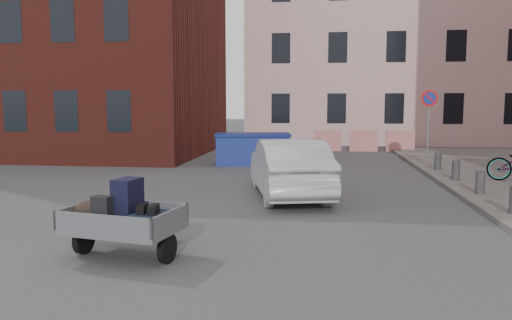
# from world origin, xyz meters

# --- Properties ---
(ground) EXTENTS (120.00, 120.00, 0.00)m
(ground) POSITION_xyz_m (0.00, 0.00, 0.00)
(ground) COLOR #38383A
(ground) RESTS_ON ground
(building_pink) EXTENTS (16.00, 8.00, 14.00)m
(building_pink) POSITION_xyz_m (6.00, 22.00, 7.00)
(building_pink) COLOR #D5A5A4
(building_pink) RESTS_ON ground
(no_parking_sign) EXTENTS (0.60, 0.09, 2.65)m
(no_parking_sign) POSITION_xyz_m (6.00, 9.48, 2.01)
(no_parking_sign) COLOR gray
(no_parking_sign) RESTS_ON sidewalk
(bollards) EXTENTS (0.22, 9.02, 0.55)m
(bollards) POSITION_xyz_m (6.00, 3.40, 0.40)
(bollards) COLOR #3A3A3D
(bollards) RESTS_ON sidewalk
(barriers) EXTENTS (4.70, 0.18, 1.00)m
(barriers) POSITION_xyz_m (4.20, 15.00, 0.50)
(barriers) COLOR red
(barriers) RESTS_ON ground
(trailer) EXTENTS (1.78, 1.93, 1.20)m
(trailer) POSITION_xyz_m (-0.76, -2.15, 0.61)
(trailer) COLOR black
(trailer) RESTS_ON ground
(dumpster) EXTENTS (2.97, 1.84, 1.17)m
(dumpster) POSITION_xyz_m (-0.37, 9.37, 0.59)
(dumpster) COLOR navy
(dumpster) RESTS_ON ground
(silver_car) EXTENTS (2.47, 4.58, 1.43)m
(silver_car) POSITION_xyz_m (1.37, 3.17, 0.72)
(silver_car) COLOR #B5B7BD
(silver_car) RESTS_ON ground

